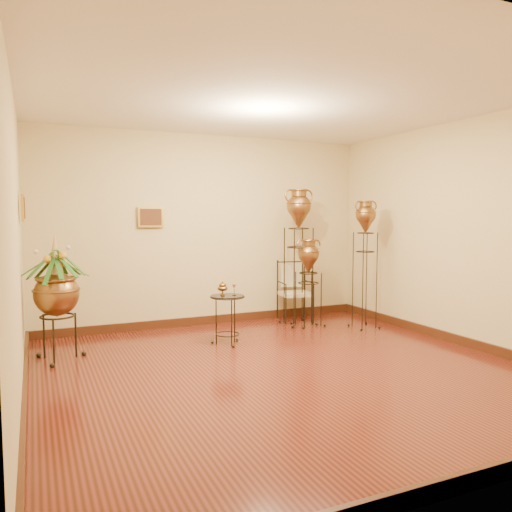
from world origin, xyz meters
name	(u,v)px	position (x,y,z in m)	size (l,w,h in m)	color
ground	(285,370)	(0.00, 0.00, 0.00)	(5.00, 5.00, 0.00)	maroon
room_shell	(285,205)	(-0.01, 0.01, 1.73)	(5.02, 5.02, 2.81)	#D6BA8A
amphora_tall	(365,262)	(1.98, 1.33, 0.95)	(0.44, 0.44, 1.85)	black
amphora_mid	(298,256)	(1.21, 1.91, 1.03)	(0.52, 0.52, 2.03)	black
amphora_short	(308,282)	(1.31, 1.78, 0.65)	(0.40, 0.40, 1.30)	black
planter_urn	(56,288)	(-2.15, 1.38, 0.81)	(0.81, 0.81, 1.45)	black
armchair	(295,291)	(1.29, 2.15, 0.46)	(0.58, 0.55, 0.91)	black
side_table	(227,319)	(-0.17, 1.25, 0.32)	(0.51, 0.51, 0.78)	black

